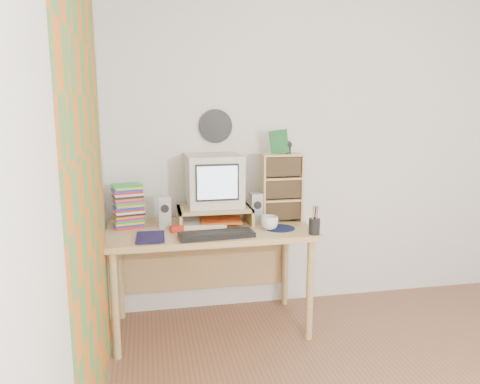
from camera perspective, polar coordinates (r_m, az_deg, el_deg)
name	(u,v)px	position (r m, az deg, el deg)	size (l,w,h in m)	color
back_wall	(332,148)	(3.79, 11.10, 5.32)	(3.50, 3.50, 0.00)	silver
left_wall	(61,204)	(1.80, -21.03, -1.33)	(3.50, 3.50, 0.00)	silver
curtain	(89,202)	(2.28, -17.91, -1.22)	(2.20, 2.20, 0.00)	#C9651C
wall_disc	(216,126)	(3.51, -3.00, 8.02)	(0.25, 0.25, 0.02)	black
desk	(209,243)	(3.36, -3.84, -6.28)	(1.40, 0.70, 0.75)	tan
monitor_riser	(215,211)	(3.34, -3.12, -2.30)	(0.52, 0.30, 0.12)	tan
crt_monitor	(214,181)	(3.35, -3.14, 1.39)	(0.39, 0.39, 0.37)	beige
speaker_left	(165,212)	(3.27, -9.17, -2.41)	(0.08, 0.08, 0.22)	#A6A5AA
speaker_right	(256,208)	(3.34, 1.98, -2.00)	(0.08, 0.08, 0.22)	#A6A5AA
keyboard	(216,235)	(3.03, -2.89, -5.22)	(0.48, 0.16, 0.03)	black
dvd_stack	(129,208)	(3.33, -13.43, -1.89)	(0.19, 0.14, 0.27)	brown
cd_rack	(281,187)	(3.41, 5.02, 0.57)	(0.30, 0.16, 0.49)	tan
mug	(269,223)	(3.20, 3.61, -3.77)	(0.12, 0.12, 0.10)	silver
diary	(136,236)	(3.05, -12.58, -5.28)	(0.22, 0.16, 0.04)	#14103C
mousepad	(280,228)	(3.24, 4.87, -4.42)	(0.21, 0.21, 0.00)	#0F1233
pen_cup	(314,223)	(3.11, 9.06, -3.79)	(0.07, 0.07, 0.15)	black
papers	(209,222)	(3.32, -3.74, -3.66)	(0.33, 0.24, 0.04)	silver
red_box	(177,229)	(3.18, -7.70, -4.45)	(0.08, 0.05, 0.04)	red
game_box	(279,142)	(3.37, 4.78, 6.12)	(0.13, 0.03, 0.17)	#1B5F2B
webcam	(288,147)	(3.39, 5.92, 5.45)	(0.05, 0.05, 0.09)	black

